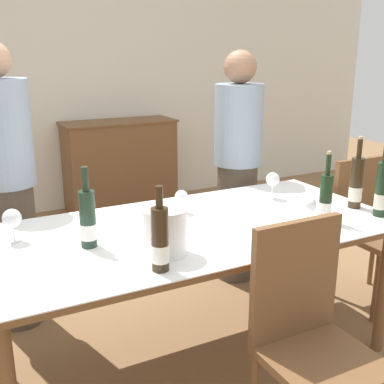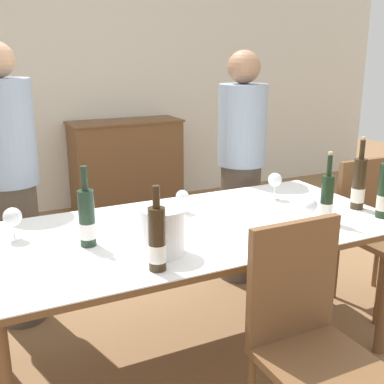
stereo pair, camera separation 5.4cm
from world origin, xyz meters
name	(u,v)px [view 1 (the left image)]	position (x,y,z in m)	size (l,w,h in m)	color
ground_plane	(192,357)	(0.00, 0.00, 0.00)	(12.00, 12.00, 0.00)	olive
back_wall	(54,73)	(0.00, 2.97, 1.40)	(8.00, 0.10, 2.80)	silver
sideboard_cabinet	(120,165)	(0.55, 2.68, 0.46)	(1.15, 0.46, 0.92)	brown
dining_table	(192,238)	(0.00, 0.00, 0.70)	(2.10, 1.00, 0.76)	brown
ice_bucket	(165,230)	(-0.26, -0.24, 0.87)	(0.20, 0.20, 0.21)	white
wine_bottle_0	(88,220)	(-0.53, -0.01, 0.89)	(0.07, 0.07, 0.37)	#1E3323
wine_bottle_1	(326,199)	(0.64, -0.24, 0.88)	(0.07, 0.07, 0.37)	black
wine_bottle_2	(356,184)	(0.95, -0.14, 0.90)	(0.07, 0.07, 0.40)	#332314
wine_bottle_3	(382,191)	(0.96, -0.31, 0.90)	(0.07, 0.07, 0.39)	black
wine_bottle_4	(160,241)	(-0.34, -0.38, 0.88)	(0.07, 0.07, 0.35)	#332314
wine_glass_1	(309,205)	(0.55, -0.22, 0.85)	(0.08, 0.08, 0.14)	white
wine_glass_2	(273,180)	(0.64, 0.21, 0.87)	(0.08, 0.08, 0.16)	white
wine_glass_3	(12,219)	(-0.82, 0.21, 0.87)	(0.09, 0.09, 0.16)	white
wine_glass_4	(181,198)	(0.05, 0.22, 0.84)	(0.08, 0.08, 0.13)	white
chair_near_front	(309,328)	(0.15, -0.72, 0.54)	(0.42, 0.42, 0.96)	brown
chair_right_end	(369,221)	(1.34, 0.09, 0.54)	(0.42, 0.42, 0.94)	brown
person_host	(8,191)	(-0.76, 0.83, 0.83)	(0.33, 0.33, 1.65)	#51473D
person_guest_left	(237,169)	(0.75, 0.75, 0.81)	(0.33, 0.33, 1.61)	#51473D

